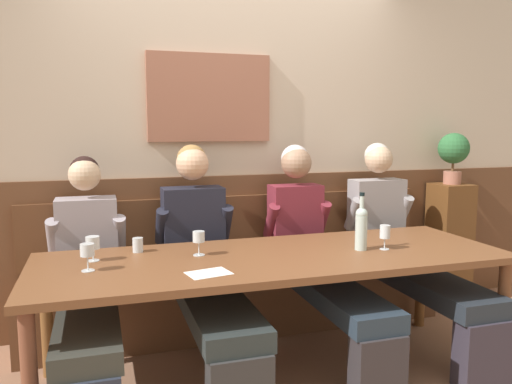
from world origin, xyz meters
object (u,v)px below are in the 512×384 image
Objects in this scene: dining_table at (275,266)px; person_center_right_seat at (316,249)px; person_left_seat at (405,245)px; wine_glass_near_bucket at (385,232)px; wine_glass_mid_left at (87,251)px; wine_glass_right_end at (199,238)px; wall_bench at (241,291)px; potted_plant at (453,152)px; wine_bottle_green_tall at (361,226)px; person_right_seat at (204,258)px; water_tumbler_right at (138,245)px; wine_glass_left_end at (93,244)px; person_center_left_seat at (87,273)px.

person_center_right_seat is (0.40, 0.34, -0.01)m from dining_table.
person_left_seat reaches higher than wine_glass_near_bucket.
dining_table is 1.02m from wine_glass_mid_left.
wine_glass_right_end is 0.99× the size of wine_glass_mid_left.
wall_bench is 2.02m from potted_plant.
dining_table is 0.56m from wine_bottle_green_tall.
potted_plant is at bearing 11.01° from person_right_seat.
person_right_seat is at bearing 6.07° from water_tumbler_right.
wine_glass_right_end is (0.57, -0.05, 0.00)m from wine_glass_left_end.
wine_glass_near_bucket is at bearing -10.24° from wine_glass_right_end.
wine_glass_right_end is (0.61, -0.21, 0.21)m from person_center_left_seat.
wall_bench is 1.25m from wine_glass_left_end.
water_tumbler_right is (-0.74, 0.30, 0.11)m from dining_table.
wine_bottle_green_tall is 2.52× the size of wine_glass_left_end.
person_right_seat reaches higher than wine_glass_mid_left.
wine_glass_mid_left is 2.92m from potted_plant.
dining_table is 1.97× the size of person_center_right_seat.
wall_bench is 21.06× the size of wine_glass_mid_left.
person_right_seat is 1.00× the size of person_center_right_seat.
wall_bench is 2.19× the size of person_center_right_seat.
potted_plant reaches higher than person_center_left_seat.
wall_bench is 1.11× the size of dining_table.
water_tumbler_right is at bearing -173.93° from person_right_seat.
person_center_left_seat reaches higher than wine_bottle_green_tall.
person_left_seat is 1.04m from potted_plant.
person_left_seat reaches higher than person_center_left_seat.
wine_glass_near_bucket is 1.05× the size of wine_glass_right_end.
wine_glass_left_end is at bearing 170.16° from dining_table.
water_tumbler_right is (0.25, 0.13, -0.05)m from wine_glass_left_end.
wine_glass_left_end is 1.62× the size of water_tumbler_right.
wine_glass_right_end is at bearing -163.86° from potted_plant.
wine_bottle_green_tall is 1.52m from wine_glass_left_end.
person_right_seat is (0.68, 0.02, 0.03)m from person_center_left_seat.
water_tumbler_right reaches higher than dining_table.
person_center_left_seat is 0.67m from wine_glass_right_end.
person_center_right_seat is 1.15m from water_tumbler_right.
person_left_seat is (2.09, -0.01, 0.02)m from person_center_left_seat.
wine_glass_left_end is at bearing -173.20° from person_center_right_seat.
person_left_seat is at bearing 16.59° from dining_table.
dining_table is (0.00, -0.72, 0.38)m from wall_bench.
person_center_right_seat is (0.74, -0.00, 0.00)m from person_right_seat.
wine_glass_mid_left is 0.42m from water_tumbler_right.
water_tumbler_right is (-0.74, -0.42, 0.48)m from wall_bench.
dining_table is at bearing -22.01° from water_tumbler_right.
wall_bench is at bearing 55.26° from wine_glass_right_end.
person_center_left_seat is at bearing -158.98° from wall_bench.
wine_glass_mid_left is at bearing 178.14° from wine_glass_near_bucket.
potted_plant is at bearing 10.24° from water_tumbler_right.
wine_bottle_green_tall is 4.08× the size of water_tumbler_right.
person_center_left_seat is at bearing 179.77° from person_left_seat.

